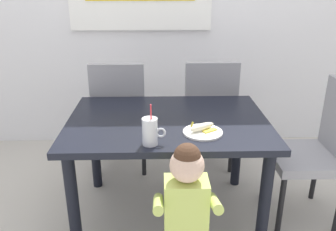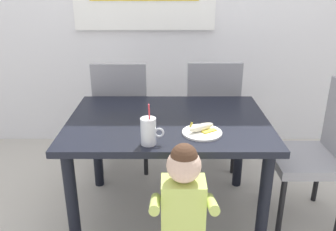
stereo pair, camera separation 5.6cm
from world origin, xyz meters
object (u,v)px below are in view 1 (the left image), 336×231
object	(u,v)px
milk_cup	(150,133)
dining_chair_left	(120,111)
toddler_standing	(186,200)
snack_plate	(203,132)
dining_table	(168,134)
dining_chair_right	(209,109)
peeled_banana	(202,127)
dining_chair_far	(319,145)

from	to	relation	value
milk_cup	dining_chair_left	bearing A→B (deg)	105.32
toddler_standing	snack_plate	world-z (taller)	toddler_standing
dining_table	dining_chair_left	size ratio (longest dim) A/B	1.32
dining_table	milk_cup	xyz separation A→B (m)	(-0.10, -0.36, 0.17)
dining_chair_right	peeled_banana	xyz separation A→B (m)	(-0.16, -0.87, 0.21)
toddler_standing	snack_plate	bearing A→B (deg)	72.11
dining_chair_right	peeled_banana	bearing A→B (deg)	79.31
dining_table	dining_chair_far	size ratio (longest dim) A/B	1.32
dining_chair_far	milk_cup	size ratio (longest dim) A/B	3.90
dining_chair_right	dining_chair_far	distance (m)	0.94
dining_chair_right	peeled_banana	distance (m)	0.91
dining_table	peeled_banana	distance (m)	0.31
dining_table	snack_plate	size ratio (longest dim) A/B	5.50
dining_chair_far	toddler_standing	xyz separation A→B (m)	(-0.91, -0.56, -0.02)
dining_chair_left	dining_chair_far	distance (m)	1.52
dining_chair_left	snack_plate	world-z (taller)	dining_chair_left
dining_table	milk_cup	bearing A→B (deg)	-106.13
dining_chair_far	snack_plate	distance (m)	0.84
toddler_standing	peeled_banana	xyz separation A→B (m)	(0.12, 0.39, 0.23)
dining_chair_left	toddler_standing	distance (m)	1.31
dining_chair_left	milk_cup	xyz separation A→B (m)	(0.27, -0.99, 0.25)
dining_table	dining_chair_right	distance (m)	0.76
dining_chair_left	dining_chair_far	bearing A→B (deg)	153.85
dining_chair_right	milk_cup	xyz separation A→B (m)	(-0.46, -1.02, 0.25)
dining_table	dining_chair_far	xyz separation A→B (m)	(0.99, -0.03, -0.08)
dining_chair_right	dining_chair_left	bearing A→B (deg)	2.25
toddler_standing	snack_plate	distance (m)	0.44
dining_chair_far	snack_plate	bearing A→B (deg)	-76.56
snack_plate	peeled_banana	bearing A→B (deg)	94.15
peeled_banana	dining_chair_far	bearing A→B (deg)	12.31
milk_cup	snack_plate	bearing A→B (deg)	24.37
dining_chair_right	dining_chair_far	world-z (taller)	same
dining_table	snack_plate	bearing A→B (deg)	-48.51
dining_chair_left	toddler_standing	world-z (taller)	dining_chair_left
peeled_banana	snack_plate	bearing A→B (deg)	-85.85
peeled_banana	milk_cup	bearing A→B (deg)	-153.05
dining_chair_left	milk_cup	distance (m)	1.06
dining_chair_far	peeled_banana	world-z (taller)	dining_chair_far
snack_plate	peeled_banana	world-z (taller)	peeled_banana
dining_chair_left	dining_chair_right	bearing A→B (deg)	-177.75
snack_plate	peeled_banana	xyz separation A→B (m)	(-0.00, 0.02, 0.03)
dining_chair_far	milk_cup	distance (m)	1.17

